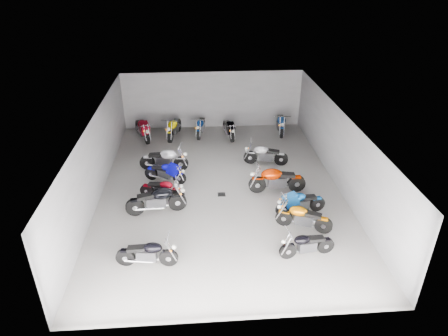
# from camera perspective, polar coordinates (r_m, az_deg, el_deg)

# --- Properties ---
(ground) EXTENTS (14.00, 14.00, 0.00)m
(ground) POSITION_cam_1_polar(r_m,az_deg,el_deg) (17.07, -0.46, -2.93)
(ground) COLOR gray
(ground) RESTS_ON ground
(wall_back) EXTENTS (10.00, 0.10, 3.20)m
(wall_back) POSITION_cam_1_polar(r_m,az_deg,el_deg) (22.78, -1.65, 9.69)
(wall_back) COLOR gray
(wall_back) RESTS_ON ground
(wall_left) EXTENTS (0.10, 14.00, 3.20)m
(wall_left) POSITION_cam_1_polar(r_m,az_deg,el_deg) (16.78, -17.79, 1.26)
(wall_left) COLOR gray
(wall_left) RESTS_ON ground
(wall_right) EXTENTS (0.10, 14.00, 3.20)m
(wall_right) POSITION_cam_1_polar(r_m,az_deg,el_deg) (17.32, 16.27, 2.35)
(wall_right) COLOR gray
(wall_right) RESTS_ON ground
(ceiling) EXTENTS (10.00, 14.00, 0.04)m
(ceiling) POSITION_cam_1_polar(r_m,az_deg,el_deg) (15.66, -0.51, 7.22)
(ceiling) COLOR black
(ceiling) RESTS_ON wall_back
(drain_grate) EXTENTS (0.32, 0.32, 0.01)m
(drain_grate) POSITION_cam_1_polar(r_m,az_deg,el_deg) (16.64, -0.35, -3.80)
(drain_grate) COLOR black
(drain_grate) RESTS_ON ground
(motorcycle_left_a) EXTENTS (1.99, 0.44, 0.88)m
(motorcycle_left_a) POSITION_cam_1_polar(r_m,az_deg,el_deg) (13.13, -10.88, -11.87)
(motorcycle_left_a) COLOR black
(motorcycle_left_a) RESTS_ON ground
(motorcycle_left_c) EXTENTS (2.33, 0.55, 1.03)m
(motorcycle_left_c) POSITION_cam_1_polar(r_m,az_deg,el_deg) (15.47, -9.56, -4.53)
(motorcycle_left_c) COLOR black
(motorcycle_left_c) RESTS_ON ground
(motorcycle_left_d) EXTENTS (1.84, 0.67, 0.83)m
(motorcycle_left_d) POSITION_cam_1_polar(r_m,az_deg,el_deg) (16.34, -8.78, -2.99)
(motorcycle_left_d) COLOR black
(motorcycle_left_d) RESTS_ON ground
(motorcycle_left_e) EXTENTS (1.85, 0.83, 0.85)m
(motorcycle_left_e) POSITION_cam_1_polar(r_m,az_deg,el_deg) (17.52, -8.34, -0.63)
(motorcycle_left_e) COLOR black
(motorcycle_left_e) RESTS_ON ground
(motorcycle_left_f) EXTENTS (2.26, 0.54, 0.99)m
(motorcycle_left_f) POSITION_cam_1_polar(r_m,az_deg,el_deg) (18.48, -8.51, 1.24)
(motorcycle_left_f) COLOR black
(motorcycle_left_f) RESTS_ON ground
(motorcycle_right_a) EXTENTS (1.90, 0.46, 0.84)m
(motorcycle_right_a) POSITION_cam_1_polar(r_m,az_deg,el_deg) (13.56, 11.70, -10.62)
(motorcycle_right_a) COLOR black
(motorcycle_right_a) RESTS_ON ground
(motorcycle_right_b) EXTENTS (1.95, 0.91, 0.91)m
(motorcycle_right_b) POSITION_cam_1_polar(r_m,az_deg,el_deg) (14.71, 11.23, -6.93)
(motorcycle_right_b) COLOR black
(motorcycle_right_b) RESTS_ON ground
(motorcycle_right_c) EXTENTS (2.01, 0.56, 0.89)m
(motorcycle_right_c) POSITION_cam_1_polar(r_m,az_deg,el_deg) (15.51, 10.82, -4.91)
(motorcycle_right_c) COLOR black
(motorcycle_right_c) RESTS_ON ground
(motorcycle_right_d) EXTENTS (2.39, 0.47, 1.05)m
(motorcycle_right_d) POSITION_cam_1_polar(r_m,az_deg,el_deg) (16.70, 7.51, -1.68)
(motorcycle_right_d) COLOR black
(motorcycle_right_d) RESTS_ON ground
(motorcycle_right_f) EXTENTS (2.08, 0.57, 0.92)m
(motorcycle_right_f) POSITION_cam_1_polar(r_m,az_deg,el_deg) (18.90, 5.91, 1.90)
(motorcycle_right_f) COLOR black
(motorcycle_right_f) RESTS_ON ground
(motorcycle_back_a) EXTENTS (1.02, 2.23, 1.03)m
(motorcycle_back_a) POSITION_cam_1_polar(r_m,az_deg,el_deg) (21.96, -11.57, 5.49)
(motorcycle_back_a) COLOR black
(motorcycle_back_a) RESTS_ON ground
(motorcycle_back_b) EXTENTS (0.70, 2.26, 1.01)m
(motorcycle_back_b) POSITION_cam_1_polar(r_m,az_deg,el_deg) (21.89, -7.15, 5.75)
(motorcycle_back_b) COLOR black
(motorcycle_back_b) RESTS_ON ground
(motorcycle_back_c) EXTENTS (0.56, 2.12, 0.94)m
(motorcycle_back_c) POSITION_cam_1_polar(r_m,az_deg,el_deg) (22.06, -3.35, 6.00)
(motorcycle_back_c) COLOR black
(motorcycle_back_c) RESTS_ON ground
(motorcycle_back_d) EXTENTS (0.53, 2.07, 0.91)m
(motorcycle_back_d) POSITION_cam_1_polar(r_m,az_deg,el_deg) (21.74, 0.68, 5.67)
(motorcycle_back_d) COLOR black
(motorcycle_back_d) RESTS_ON ground
(motorcycle_back_f) EXTENTS (0.55, 2.29, 1.01)m
(motorcycle_back_f) POSITION_cam_1_polar(r_m,az_deg,el_deg) (22.53, 8.13, 6.34)
(motorcycle_back_f) COLOR black
(motorcycle_back_f) RESTS_ON ground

